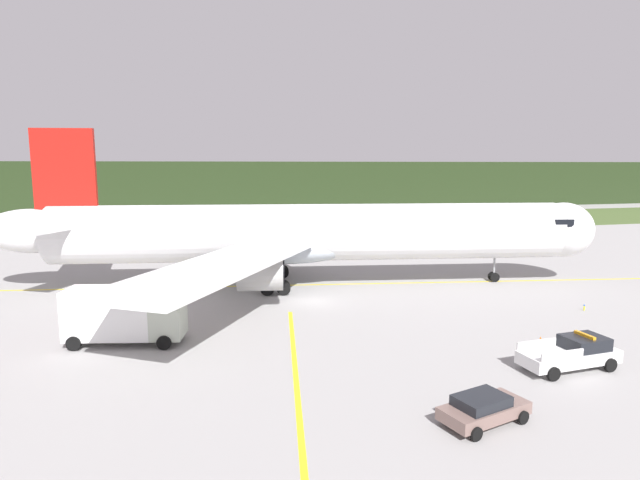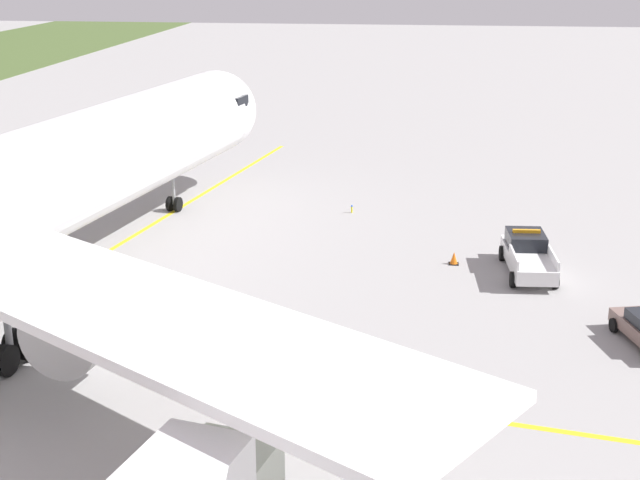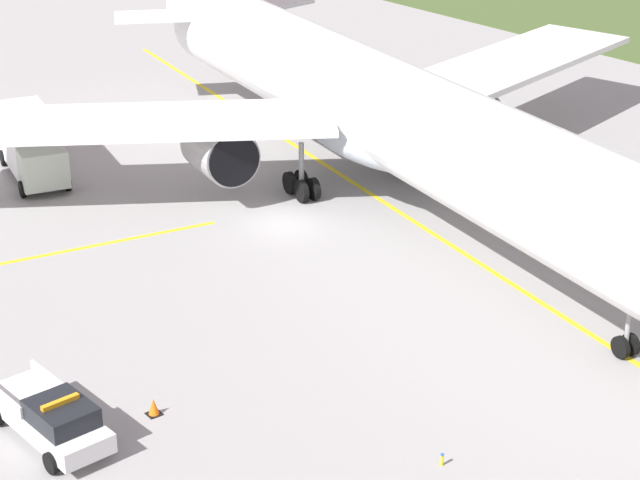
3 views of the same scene
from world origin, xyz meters
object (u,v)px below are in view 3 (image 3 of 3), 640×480
Objects in this scene: catering_truck at (31,144)px; apron_cone at (154,407)px; airliner at (386,113)px; ops_pickup_truck at (51,417)px.

apron_cone is (25.37, -7.10, -1.58)m from catering_truck.
airliner is 19.75m from catering_truck.
apron_cone is at bearing 78.57° from ops_pickup_truck.
catering_truck is (-14.77, -12.77, -2.94)m from airliner.
airliner is 25.72m from ops_pickup_truck.
catering_truck is at bearing 164.37° from apron_cone.
catering_truck is at bearing -139.15° from airliner.
catering_truck reaches higher than ops_pickup_truck.
airliner reaches higher than apron_cone.
catering_truck reaches higher than apron_cone.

